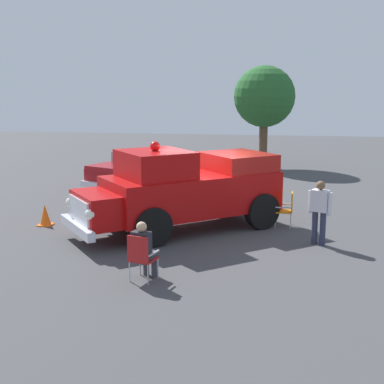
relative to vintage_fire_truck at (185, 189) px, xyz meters
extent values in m
plane|color=#424244|center=(-0.47, -0.54, -1.20)|extent=(60.00, 60.00, 0.00)
cylinder|color=black|center=(0.54, 1.74, -0.68)|extent=(1.01, 0.91, 1.04)
cylinder|color=black|center=(1.81, 0.19, -0.68)|extent=(1.01, 0.91, 1.04)
cylinder|color=black|center=(-2.17, -0.49, -0.68)|extent=(1.01, 0.91, 1.04)
cylinder|color=black|center=(-0.90, -2.03, -0.68)|extent=(1.01, 0.91, 1.04)
cube|color=#B70C0C|center=(-0.18, -0.15, -0.15)|extent=(5.12, 4.73, 1.10)
cube|color=#B70C0C|center=(2.02, 1.66, -0.28)|extent=(1.81, 1.93, 0.84)
cube|color=#B70C0C|center=(0.71, 0.58, 0.75)|extent=(2.52, 2.55, 0.76)
cube|color=#B21914|center=(-1.38, -1.13, 0.60)|extent=(2.56, 2.59, 0.60)
cube|color=silver|center=(2.37, 1.95, -0.28)|extent=(1.01, 1.19, 0.64)
cube|color=silver|center=(2.45, 2.01, -0.70)|extent=(1.58, 1.86, 0.24)
sphere|color=white|center=(1.87, 2.55, -0.20)|extent=(0.37, 0.37, 0.26)
sphere|color=white|center=(2.86, 1.34, -0.20)|extent=(0.37, 0.37, 0.26)
sphere|color=red|center=(0.71, 0.58, 1.25)|extent=(0.39, 0.39, 0.28)
cylinder|color=black|center=(2.92, -4.48, -0.86)|extent=(0.51, 0.73, 0.68)
cylinder|color=black|center=(4.43, -5.12, -0.86)|extent=(0.51, 0.73, 0.68)
cylinder|color=black|center=(1.78, -7.14, -0.86)|extent=(0.51, 0.73, 0.68)
cylinder|color=black|center=(3.28, -7.79, -0.86)|extent=(0.51, 0.73, 0.68)
cube|color=maroon|center=(3.10, -6.13, -0.58)|extent=(3.31, 4.57, 0.64)
cube|color=maroon|center=(3.67, -4.80, -0.22)|extent=(2.06, 1.93, 0.20)
cube|color=#99999E|center=(2.98, -6.41, -0.02)|extent=(2.18, 2.36, 0.56)
cube|color=silver|center=(3.96, -4.13, -0.80)|extent=(1.81, 0.90, 0.20)
cylinder|color=#B7BABF|center=(0.31, 3.79, -0.98)|extent=(0.03, 0.03, 0.44)
cylinder|color=#B7BABF|center=(-0.12, 3.90, -0.98)|extent=(0.03, 0.03, 0.44)
cylinder|color=#B7BABF|center=(0.42, 4.21, -0.98)|extent=(0.03, 0.03, 0.44)
cylinder|color=#B7BABF|center=(0.00, 4.33, -0.98)|extent=(0.03, 0.03, 0.44)
cube|color=#B21E1E|center=(0.15, 4.06, -0.74)|extent=(0.59, 0.59, 0.04)
cube|color=#B21E1E|center=(0.21, 4.29, -0.46)|extent=(0.47, 0.16, 0.56)
cube|color=#B7BABF|center=(0.38, 3.99, -0.58)|extent=(0.15, 0.43, 0.03)
cube|color=#B7BABF|center=(-0.08, 4.12, -0.58)|extent=(0.15, 0.43, 0.03)
cylinder|color=#B7BABF|center=(-0.50, -4.96, -0.98)|extent=(0.03, 0.03, 0.44)
cylinder|color=#B7BABF|center=(-0.57, -5.40, -0.98)|extent=(0.03, 0.03, 0.44)
cylinder|color=#B7BABF|center=(-0.93, -4.89, -0.98)|extent=(0.03, 0.03, 0.44)
cylinder|color=#B7BABF|center=(-1.01, -5.32, -0.98)|extent=(0.03, 0.03, 0.44)
cube|color=#1959A5|center=(-0.75, -5.14, -0.74)|extent=(0.56, 0.56, 0.04)
cube|color=#1959A5|center=(-0.99, -5.10, -0.46)|extent=(0.12, 0.48, 0.56)
cube|color=#B7BABF|center=(-0.71, -4.91, -0.58)|extent=(0.44, 0.11, 0.03)
cube|color=#B7BABF|center=(-0.79, -5.38, -0.58)|extent=(0.44, 0.11, 0.03)
cylinder|color=#B7BABF|center=(-2.55, -0.62, -0.98)|extent=(0.03, 0.03, 0.44)
cylinder|color=#B7BABF|center=(-2.56, -1.06, -0.98)|extent=(0.03, 0.03, 0.44)
cylinder|color=#B7BABF|center=(-2.98, -0.60, -0.98)|extent=(0.03, 0.03, 0.44)
cylinder|color=#B7BABF|center=(-3.00, -1.04, -0.98)|extent=(0.03, 0.03, 0.44)
cube|color=orange|center=(-2.77, -0.83, -0.74)|extent=(0.50, 0.50, 0.04)
cube|color=orange|center=(-3.01, -0.82, -0.46)|extent=(0.06, 0.48, 0.56)
cube|color=#B7BABF|center=(-2.76, -0.59, -0.58)|extent=(0.44, 0.05, 0.03)
cube|color=#B7BABF|center=(-2.78, -1.07, -0.58)|extent=(0.44, 0.05, 0.03)
cylinder|color=#383842|center=(0.18, 3.77, -0.97)|extent=(0.16, 0.16, 0.45)
cylinder|color=#383842|center=(-0.02, 3.82, -0.97)|extent=(0.16, 0.16, 0.45)
cube|color=#383842|center=(0.22, 3.92, -0.69)|extent=(0.26, 0.46, 0.13)
cube|color=#383842|center=(0.02, 3.98, -0.69)|extent=(0.26, 0.46, 0.13)
cube|color=#26262D|center=(0.17, 4.14, -0.39)|extent=(0.44, 0.32, 0.54)
sphere|color=tan|center=(0.17, 4.12, -0.02)|extent=(0.27, 0.27, 0.22)
cylinder|color=#2D334C|center=(-3.57, 0.76, -0.76)|extent=(0.20, 0.20, 0.88)
cylinder|color=#2D334C|center=(-3.77, 0.86, -0.76)|extent=(0.20, 0.20, 0.88)
cube|color=silver|center=(-3.67, 0.81, -0.04)|extent=(0.49, 0.42, 0.56)
cylinder|color=silver|center=(-3.43, 0.69, -0.10)|extent=(0.13, 0.13, 0.60)
cylinder|color=silver|center=(-3.91, 0.94, -0.10)|extent=(0.13, 0.13, 0.60)
sphere|color=brown|center=(-3.67, 0.81, 0.36)|extent=(0.31, 0.31, 0.23)
cylinder|color=brown|center=(-1.78, -12.48, 0.05)|extent=(0.42, 0.42, 2.48)
sphere|color=#255D28|center=(-1.78, -12.48, 2.36)|extent=(3.06, 3.06, 3.06)
cube|color=orange|center=(4.16, 0.21, -1.18)|extent=(0.40, 0.40, 0.04)
cone|color=orange|center=(4.16, 0.21, -0.86)|extent=(0.32, 0.32, 0.60)
camera|label=1|loc=(-2.59, 14.30, 2.83)|focal=49.06mm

